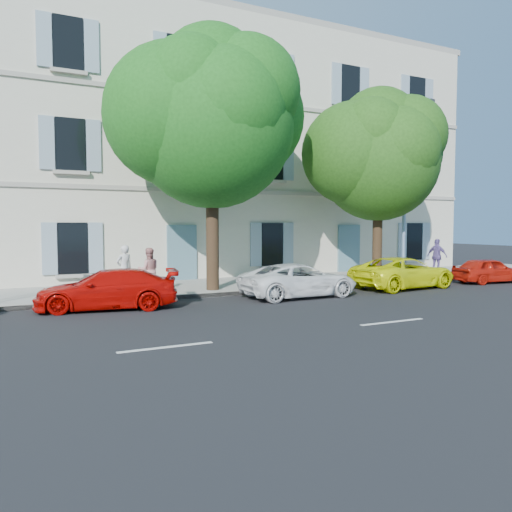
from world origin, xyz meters
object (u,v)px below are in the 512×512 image
car_white_coupe (299,280)px  street_lamp (407,180)px  car_red_hatchback (488,270)px  pedestrian_b (149,270)px  tree_left (212,126)px  tree_right (378,161)px  car_yellow_supercar (403,273)px  car_red_coupe (107,289)px  pedestrian_c (437,256)px  pedestrian_a (124,268)px

car_white_coupe → street_lamp: (6.69, 1.97, 3.88)m
car_red_hatchback → pedestrian_b: 14.39m
tree_left → street_lamp: (9.09, -0.13, -1.55)m
pedestrian_b → tree_right: bearing=-174.3°
car_yellow_supercar → pedestrian_b: pedestrian_b is taller
tree_right → car_red_hatchback: bearing=-29.5°
car_red_coupe → tree_right: 12.80m
street_lamp → car_red_hatchback: bearing=-35.7°
tree_left → street_lamp: 9.22m
car_red_hatchback → pedestrian_c: bearing=7.2°
car_white_coupe → car_red_hatchback: (9.51, -0.06, -0.04)m
car_red_hatchback → pedestrian_b: (-14.17, 2.45, 0.38)m
car_white_coupe → pedestrian_a: pedestrian_a is taller
pedestrian_b → pedestrian_c: 14.15m
tree_left → car_yellow_supercar: bearing=-14.6°
car_red_hatchback → pedestrian_a: bearing=85.1°
car_white_coupe → pedestrian_b: pedestrian_b is taller
car_red_coupe → tree_left: tree_left is taller
pedestrian_a → tree_right: bearing=158.5°
pedestrian_a → pedestrian_b: bearing=123.6°
car_yellow_supercar → pedestrian_c: 5.28m
street_lamp → pedestrian_c: (2.78, 0.84, -3.47)m
car_red_coupe → pedestrian_c: pedestrian_c is taller
car_red_hatchback → tree_left: tree_left is taller
car_red_hatchback → tree_left: (-11.90, 2.15, 5.47)m
car_yellow_supercar → car_red_hatchback: (4.60, -0.25, -0.07)m
tree_left → tree_right: size_ratio=1.15×
pedestrian_a → car_red_coupe: bearing=50.2°
tree_right → pedestrian_c: (4.12, 0.52, -4.24)m
car_red_coupe → pedestrian_a: size_ratio=2.49×
tree_left → street_lamp: tree_left is taller
car_white_coupe → street_lamp: bearing=-74.8°
car_red_coupe → pedestrian_b: bearing=150.5°
tree_right → street_lamp: size_ratio=1.04×
pedestrian_b → pedestrian_c: size_ratio=0.93×
car_yellow_supercar → pedestrian_c: (4.56, 2.62, 0.38)m
car_red_coupe → car_red_hatchback: (15.93, -0.44, -0.05)m
car_yellow_supercar → tree_left: (-7.31, 1.90, 5.40)m
car_red_coupe → pedestrian_c: size_ratio=2.43×
car_yellow_supercar → tree_right: (0.45, 2.10, 4.61)m
car_red_hatchback → pedestrian_a: (-14.90, 3.02, 0.43)m
car_red_coupe → pedestrian_c: 16.09m
car_red_hatchback → pedestrian_b: size_ratio=2.06×
pedestrian_a → pedestrian_c: bearing=161.5°
pedestrian_a → car_red_hatchback: bearing=150.6°
car_red_coupe → car_white_coupe: 6.43m
car_red_coupe → car_red_hatchback: car_red_coupe is taller
tree_left → pedestrian_c: bearing=3.4°
car_white_coupe → pedestrian_c: size_ratio=2.49×
pedestrian_a → car_yellow_supercar: bearing=147.0°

